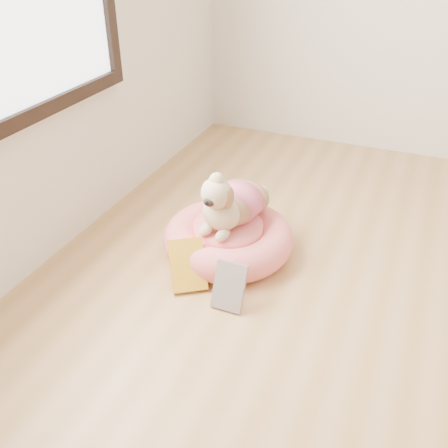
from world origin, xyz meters
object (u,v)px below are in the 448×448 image
at_px(book_yellow, 188,265).
at_px(book_white, 229,286).
at_px(dog, 231,193).
at_px(pet_bed, 228,238).

bearing_deg(book_yellow, book_white, -49.93).
distance_m(dog, book_white, 0.43).
height_order(dog, book_yellow, dog).
relative_size(pet_bed, dog, 1.45).
bearing_deg(book_white, book_yellow, 164.29).
bearing_deg(dog, pet_bed, -105.17).
bearing_deg(dog, book_yellow, -95.26).
xyz_separation_m(dog, book_yellow, (-0.07, -0.30, -0.21)).
relative_size(book_yellow, book_white, 1.14).
height_order(pet_bed, book_yellow, book_yellow).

